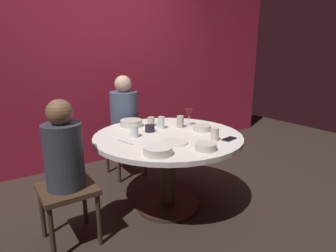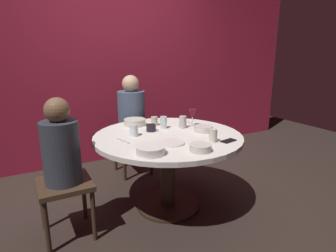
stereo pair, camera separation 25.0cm
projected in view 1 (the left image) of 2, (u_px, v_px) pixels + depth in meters
The scene contains 20 objects.
ground_plane at pixel (168, 206), 2.74m from camera, with size 8.00×8.00×0.00m, color #2D231E.
back_wall at pixel (101, 64), 3.66m from camera, with size 6.00×0.10×2.60m, color maroon.
dining_table at pixel (168, 150), 2.60m from camera, with size 1.34×1.34×0.73m.
seated_diner_left at pixel (64, 158), 2.06m from camera, with size 0.40×0.40×1.14m.
seated_diner_back at pixel (124, 115), 3.28m from camera, with size 0.40×0.40×1.20m.
candle_holder at pixel (150, 128), 2.64m from camera, with size 0.09×0.09×0.09m.
wine_glass at pixel (189, 113), 2.83m from camera, with size 0.08×0.08×0.18m.
dinner_plate at pixel (175, 143), 2.31m from camera, with size 0.22×0.22×0.01m, color silver.
cell_phone at pixel (229, 139), 2.42m from camera, with size 0.07×0.14×0.01m, color black.
bowl_serving_large at pixel (131, 123), 2.84m from camera, with size 0.22×0.22×0.07m, color beige.
bowl_salad_center at pixel (202, 128), 2.67m from camera, with size 0.17×0.17×0.05m, color beige.
bowl_small_white at pixel (206, 147), 2.15m from camera, with size 0.17×0.17×0.05m, color beige.
bowl_sauce_side at pixel (158, 151), 2.05m from camera, with size 0.21×0.21×0.06m, color silver.
cup_near_candle at pixel (134, 131), 2.47m from camera, with size 0.07×0.07×0.10m, color silver.
cup_by_left_diner at pixel (215, 134), 2.38m from camera, with size 0.07×0.07×0.11m, color beige.
cup_by_right_diner at pixel (180, 122), 2.78m from camera, with size 0.07×0.07×0.12m, color #B2ADA3.
cup_center_front at pixel (151, 121), 2.85m from camera, with size 0.07×0.07×0.09m, color #B2ADA3.
cup_far_edge at pixel (161, 123), 2.74m from camera, with size 0.07×0.07×0.12m, color silver.
fork_near_plate at pixel (184, 122), 3.01m from camera, with size 0.02×0.18×0.01m, color #B7B7BC.
knife_near_plate at pixel (125, 142), 2.33m from camera, with size 0.02×0.18×0.01m, color #B7B7BC.
Camera 1 is at (-1.38, -2.03, 1.45)m, focal length 30.12 mm.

